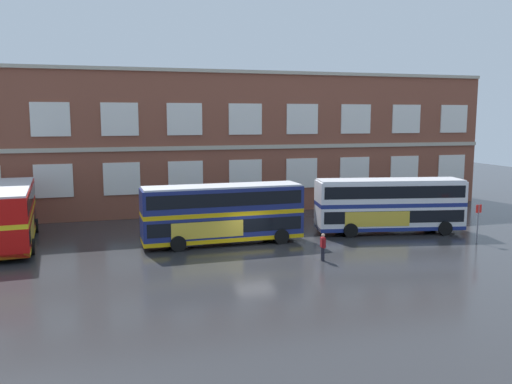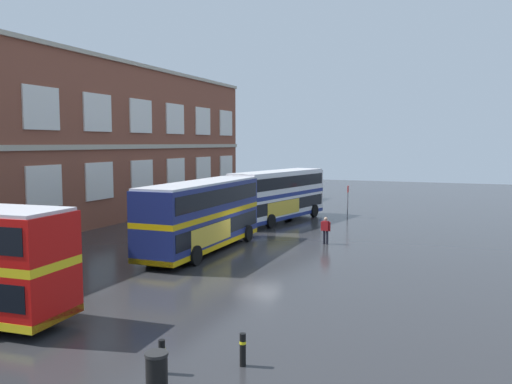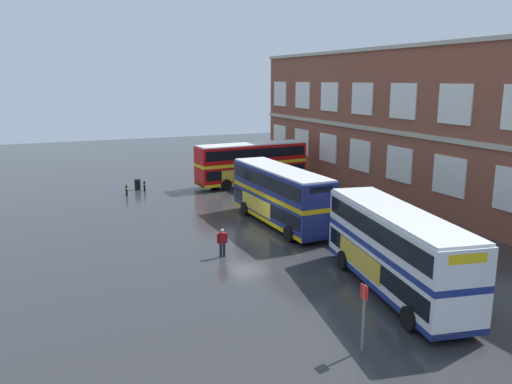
{
  "view_description": "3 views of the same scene",
  "coord_description": "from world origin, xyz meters",
  "px_view_note": "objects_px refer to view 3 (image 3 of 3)",
  "views": [
    {
      "loc": [
        -9.45,
        -32.35,
        8.68
      ],
      "look_at": [
        1.05,
        3.31,
        3.46
      ],
      "focal_mm": 37.49,
      "sensor_mm": 36.0,
      "label": 1
    },
    {
      "loc": [
        -28.12,
        -11.32,
        6.29
      ],
      "look_at": [
        0.22,
        0.25,
        3.42
      ],
      "focal_mm": 36.76,
      "sensor_mm": 36.0,
      "label": 2
    },
    {
      "loc": [
        30.2,
        -12.67,
        10.16
      ],
      "look_at": [
        -2.38,
        1.49,
        2.3
      ],
      "focal_mm": 35.84,
      "sensor_mm": 36.0,
      "label": 3
    }
  ],
  "objects_px": {
    "double_decker_middle": "(280,195)",
    "double_decker_near": "(251,163)",
    "double_decker_far": "(395,249)",
    "bus_stand_flag": "(364,311)",
    "safety_bollard_east": "(127,191)",
    "waiting_passenger": "(222,241)",
    "safety_bollard_west": "(144,186)",
    "station_litter_bin": "(138,184)"
  },
  "relations": [
    {
      "from": "bus_stand_flag",
      "to": "safety_bollard_east",
      "type": "xyz_separation_m",
      "value": [
        -30.57,
        -3.68,
        -1.14
      ]
    },
    {
      "from": "double_decker_near",
      "to": "station_litter_bin",
      "type": "bearing_deg",
      "value": -100.41
    },
    {
      "from": "bus_stand_flag",
      "to": "waiting_passenger",
      "type": "bearing_deg",
      "value": -174.04
    },
    {
      "from": "double_decker_near",
      "to": "double_decker_far",
      "type": "xyz_separation_m",
      "value": [
        26.67,
        -3.77,
        0.0
      ]
    },
    {
      "from": "double_decker_near",
      "to": "double_decker_far",
      "type": "height_order",
      "value": "same"
    },
    {
      "from": "double_decker_near",
      "to": "safety_bollard_east",
      "type": "height_order",
      "value": "double_decker_near"
    },
    {
      "from": "double_decker_middle",
      "to": "double_decker_near",
      "type": "bearing_deg",
      "value": 165.09
    },
    {
      "from": "safety_bollard_west",
      "to": "safety_bollard_east",
      "type": "height_order",
      "value": "same"
    },
    {
      "from": "safety_bollard_east",
      "to": "safety_bollard_west",
      "type": "bearing_deg",
      "value": 124.73
    },
    {
      "from": "double_decker_middle",
      "to": "station_litter_bin",
      "type": "xyz_separation_m",
      "value": [
        -15.81,
        -7.11,
        -1.63
      ]
    },
    {
      "from": "double_decker_middle",
      "to": "station_litter_bin",
      "type": "distance_m",
      "value": 17.41
    },
    {
      "from": "double_decker_near",
      "to": "double_decker_far",
      "type": "bearing_deg",
      "value": -8.04
    },
    {
      "from": "double_decker_far",
      "to": "double_decker_middle",
      "type": "bearing_deg",
      "value": 179.61
    },
    {
      "from": "waiting_passenger",
      "to": "bus_stand_flag",
      "type": "bearing_deg",
      "value": 5.96
    },
    {
      "from": "safety_bollard_east",
      "to": "station_litter_bin",
      "type": "bearing_deg",
      "value": 148.03
    },
    {
      "from": "double_decker_far",
      "to": "station_litter_bin",
      "type": "bearing_deg",
      "value": -166.23
    },
    {
      "from": "double_decker_far",
      "to": "bus_stand_flag",
      "type": "distance_m",
      "value": 6.31
    },
    {
      "from": "waiting_passenger",
      "to": "safety_bollard_west",
      "type": "relative_size",
      "value": 1.79
    },
    {
      "from": "double_decker_far",
      "to": "safety_bollard_west",
      "type": "bearing_deg",
      "value": -166.66
    },
    {
      "from": "double_decker_near",
      "to": "safety_bollard_east",
      "type": "relative_size",
      "value": 11.74
    },
    {
      "from": "bus_stand_flag",
      "to": "double_decker_middle",
      "type": "bearing_deg",
      "value": 164.16
    },
    {
      "from": "double_decker_near",
      "to": "double_decker_far",
      "type": "relative_size",
      "value": 0.99
    },
    {
      "from": "safety_bollard_west",
      "to": "double_decker_near",
      "type": "bearing_deg",
      "value": 84.33
    },
    {
      "from": "waiting_passenger",
      "to": "safety_bollard_west",
      "type": "distance_m",
      "value": 19.71
    },
    {
      "from": "double_decker_far",
      "to": "safety_bollard_west",
      "type": "height_order",
      "value": "double_decker_far"
    },
    {
      "from": "station_litter_bin",
      "to": "waiting_passenger",
      "type": "bearing_deg",
      "value": 2.83
    },
    {
      "from": "double_decker_far",
      "to": "safety_bollard_east",
      "type": "relative_size",
      "value": 11.88
    },
    {
      "from": "double_decker_near",
      "to": "double_decker_middle",
      "type": "bearing_deg",
      "value": -14.91
    },
    {
      "from": "waiting_passenger",
      "to": "safety_bollard_west",
      "type": "bearing_deg",
      "value": -178.35
    },
    {
      "from": "double_decker_middle",
      "to": "safety_bollard_west",
      "type": "bearing_deg",
      "value": -155.86
    },
    {
      "from": "waiting_passenger",
      "to": "station_litter_bin",
      "type": "height_order",
      "value": "waiting_passenger"
    },
    {
      "from": "bus_stand_flag",
      "to": "safety_bollard_east",
      "type": "height_order",
      "value": "bus_stand_flag"
    },
    {
      "from": "double_decker_far",
      "to": "double_decker_near",
      "type": "bearing_deg",
      "value": 171.96
    },
    {
      "from": "double_decker_far",
      "to": "waiting_passenger",
      "type": "distance_m",
      "value": 10.08
    },
    {
      "from": "double_decker_middle",
      "to": "bus_stand_flag",
      "type": "xyz_separation_m",
      "value": [
        16.99,
        -4.82,
        -0.51
      ]
    },
    {
      "from": "waiting_passenger",
      "to": "bus_stand_flag",
      "type": "height_order",
      "value": "bus_stand_flag"
    },
    {
      "from": "double_decker_far",
      "to": "bus_stand_flag",
      "type": "bearing_deg",
      "value": -48.78
    },
    {
      "from": "double_decker_middle",
      "to": "waiting_passenger",
      "type": "relative_size",
      "value": 6.49
    },
    {
      "from": "waiting_passenger",
      "to": "bus_stand_flag",
      "type": "xyz_separation_m",
      "value": [
        12.15,
        1.27,
        0.7
      ]
    },
    {
      "from": "double_decker_middle",
      "to": "safety_bollard_west",
      "type": "relative_size",
      "value": 11.62
    },
    {
      "from": "double_decker_middle",
      "to": "waiting_passenger",
      "type": "distance_m",
      "value": 7.87
    },
    {
      "from": "double_decker_near",
      "to": "safety_bollard_west",
      "type": "relative_size",
      "value": 11.74
    }
  ]
}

